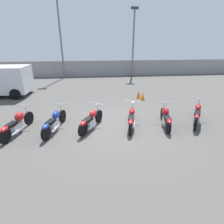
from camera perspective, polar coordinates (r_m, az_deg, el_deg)
name	(u,v)px	position (r m, az deg, el deg)	size (l,w,h in m)	color
ground_plane	(112,125)	(7.84, -0.04, -4.29)	(60.00, 60.00, 0.00)	#514F4C
fence_back	(99,68)	(19.35, -4.20, 13.99)	(40.00, 0.04, 1.63)	gray
light_pole_left	(60,27)	(18.76, -16.75, 24.93)	(0.70, 0.35, 8.06)	slate
light_pole_right	(134,37)	(19.08, 7.04, 23.17)	(0.70, 0.35, 6.55)	slate
motorcycle_slot_0	(17,124)	(7.97, -28.60, -3.41)	(0.81, 2.15, 0.96)	black
motorcycle_slot_1	(54,122)	(7.58, -18.34, -3.09)	(0.86, 2.13, 0.96)	black
motorcycle_slot_2	(91,120)	(7.40, -6.92, -2.72)	(1.12, 1.78, 0.95)	black
motorcycle_slot_3	(131,118)	(7.58, 6.37, -2.08)	(0.86, 2.04, 0.96)	black
motorcycle_slot_4	(166,118)	(7.95, 17.16, -1.74)	(0.75, 1.90, 0.93)	black
motorcycle_slot_5	(197,114)	(8.72, 26.03, -0.69)	(1.32, 1.89, 1.03)	black
traffic_cone_near	(143,97)	(11.36, 10.01, 4.99)	(0.31, 0.31, 0.44)	orange
traffic_cone_far	(139,94)	(11.68, 8.68, 5.69)	(0.33, 0.33, 0.50)	orange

